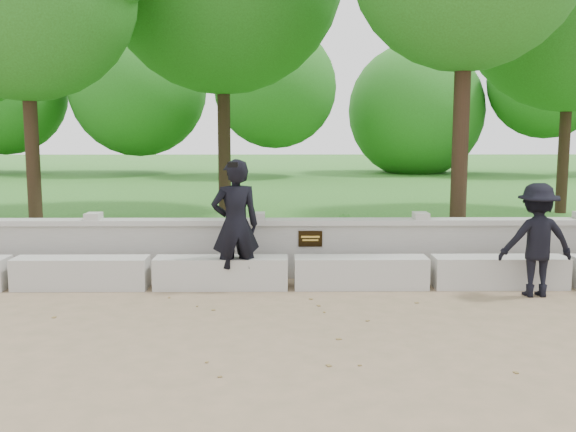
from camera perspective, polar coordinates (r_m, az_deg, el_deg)
ground at (r=7.44m, az=0.50°, el=-9.95°), size 80.00×80.00×0.00m
lawn at (r=21.20m, az=-0.24°, el=1.91°), size 40.00×22.00×0.25m
concrete_bench at (r=9.22m, az=0.27°, el=-5.04°), size 11.90×0.45×0.45m
parapet_wall at (r=9.86m, az=0.21°, el=-2.79°), size 12.50×0.35×0.90m
man_main at (r=9.01m, az=-4.70°, el=-0.82°), size 0.76×0.70×1.85m
visitor_mid at (r=9.32m, az=21.23°, el=-2.00°), size 1.01×0.60×1.55m
shrub_b at (r=10.58m, az=4.98°, el=-1.55°), size 0.42×0.44×0.63m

